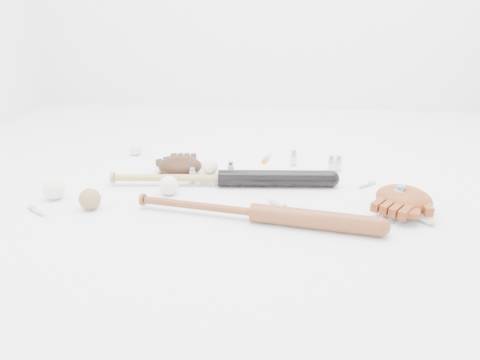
# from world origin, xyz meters

# --- Properties ---
(bat_dark) EXTENTS (0.98, 0.14, 0.07)m
(bat_dark) POSITION_xyz_m (-0.06, 0.10, 0.04)
(bat_dark) COLOR black
(bat_dark) RESTS_ON ground
(bat_wood) EXTENTS (0.92, 0.22, 0.07)m
(bat_wood) POSITION_xyz_m (0.10, -0.21, 0.03)
(bat_wood) COLOR brown
(bat_wood) RESTS_ON ground
(glove_dark) EXTENTS (0.25, 0.25, 0.08)m
(glove_dark) POSITION_xyz_m (-0.25, 0.21, 0.04)
(glove_dark) COLOR black
(glove_dark) RESTS_ON ground
(glove_tan) EXTENTS (0.35, 0.35, 0.09)m
(glove_tan) POSITION_xyz_m (0.65, -0.06, 0.05)
(glove_tan) COLOR brown
(glove_tan) RESTS_ON ground
(trading_card) EXTENTS (0.09, 0.11, 0.01)m
(trading_card) POSITION_xyz_m (-0.32, 0.20, 0.00)
(trading_card) COLOR #BC9222
(trading_card) RESTS_ON ground
(pedestal) EXTENTS (0.08, 0.08, 0.04)m
(pedestal) POSITION_xyz_m (-0.11, 0.13, 0.02)
(pedestal) COLOR white
(pedestal) RESTS_ON ground
(baseball_on_pedestal) EXTENTS (0.07, 0.07, 0.07)m
(baseball_on_pedestal) POSITION_xyz_m (-0.11, 0.13, 0.07)
(baseball_on_pedestal) COLOR white
(baseball_on_pedestal) RESTS_ON pedestal
(baseball_left) EXTENTS (0.08, 0.08, 0.08)m
(baseball_left) POSITION_xyz_m (-0.69, -0.09, 0.04)
(baseball_left) COLOR white
(baseball_left) RESTS_ON ground
(baseball_upper) EXTENTS (0.06, 0.06, 0.06)m
(baseball_upper) POSITION_xyz_m (-0.53, 0.45, 0.03)
(baseball_upper) COLOR white
(baseball_upper) RESTS_ON ground
(baseball_mid) EXTENTS (0.08, 0.08, 0.08)m
(baseball_mid) POSITION_xyz_m (-0.25, -0.01, 0.04)
(baseball_mid) COLOR white
(baseball_mid) RESTS_ON ground
(baseball_aged) EXTENTS (0.08, 0.08, 0.08)m
(baseball_aged) POSITION_xyz_m (-0.52, -0.16, 0.04)
(baseball_aged) COLOR olive
(baseball_aged) RESTS_ON ground
(syringe_0) EXTENTS (0.13, 0.10, 0.02)m
(syringe_0) POSITION_xyz_m (-0.70, -0.22, 0.01)
(syringe_0) COLOR #ADBCC6
(syringe_0) RESTS_ON ground
(syringe_1) EXTENTS (0.13, 0.13, 0.02)m
(syringe_1) POSITION_xyz_m (0.19, -0.08, 0.01)
(syringe_1) COLOR #ADBCC6
(syringe_1) RESTS_ON ground
(syringe_2) EXTENTS (0.06, 0.17, 0.02)m
(syringe_2) POSITION_xyz_m (0.13, 0.45, 0.01)
(syringe_2) COLOR #ADBCC6
(syringe_2) RESTS_ON ground
(syringe_3) EXTENTS (0.13, 0.15, 0.02)m
(syringe_3) POSITION_xyz_m (0.70, -0.16, 0.01)
(syringe_3) COLOR #ADBCC6
(syringe_3) RESTS_ON ground
(syringe_4) EXTENTS (0.12, 0.10, 0.02)m
(syringe_4) POSITION_xyz_m (0.55, 0.14, 0.01)
(syringe_4) COLOR #ADBCC6
(syringe_4) RESTS_ON ground
(vial_0) EXTENTS (0.03, 0.03, 0.08)m
(vial_0) POSITION_xyz_m (0.42, 0.30, 0.04)
(vial_0) COLOR #B1BAC2
(vial_0) RESTS_ON ground
(vial_1) EXTENTS (0.03, 0.03, 0.07)m
(vial_1) POSITION_xyz_m (0.45, 0.31, 0.04)
(vial_1) COLOR #B1BAC2
(vial_1) RESTS_ON ground
(vial_2) EXTENTS (0.03, 0.03, 0.07)m
(vial_2) POSITION_xyz_m (-0.02, 0.20, 0.04)
(vial_2) COLOR #B1BAC2
(vial_2) RESTS_ON ground
(vial_3) EXTENTS (0.04, 0.04, 0.10)m
(vial_3) POSITION_xyz_m (0.63, -0.08, 0.05)
(vial_3) COLOR #B1BAC2
(vial_3) RESTS_ON ground
(vial_4) EXTENTS (0.03, 0.03, 0.07)m
(vial_4) POSITION_xyz_m (-0.18, 0.12, 0.03)
(vial_4) COLOR #B1BAC2
(vial_4) RESTS_ON ground
(vial_5) EXTENTS (0.03, 0.03, 0.08)m
(vial_5) POSITION_xyz_m (0.25, 0.37, 0.04)
(vial_5) COLOR #B1BAC2
(vial_5) RESTS_ON ground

